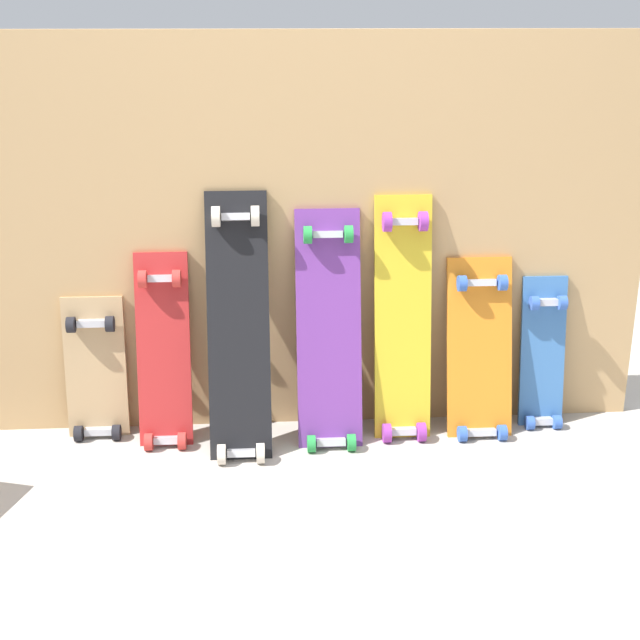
% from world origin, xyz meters
% --- Properties ---
extents(ground_plane, '(12.00, 12.00, 0.00)m').
position_xyz_m(ground_plane, '(0.00, 0.00, 0.00)').
color(ground_plane, '#B2AAA0').
extents(plywood_wall_panel, '(2.36, 0.04, 1.40)m').
position_xyz_m(plywood_wall_panel, '(0.00, 0.07, 0.70)').
color(plywood_wall_panel, tan).
rests_on(plywood_wall_panel, ground).
extents(skateboard_natural, '(0.22, 0.13, 0.58)m').
position_xyz_m(skateboard_natural, '(-0.80, 0.00, 0.22)').
color(skateboard_natural, tan).
rests_on(skateboard_natural, ground).
extents(skateboard_red, '(0.19, 0.22, 0.74)m').
position_xyz_m(skateboard_red, '(-0.55, -0.05, 0.30)').
color(skateboard_red, '#B22626').
rests_on(skateboard_red, ground).
extents(skateboard_black, '(0.21, 0.35, 0.95)m').
position_xyz_m(skateboard_black, '(-0.28, -0.11, 0.41)').
color(skateboard_black, black).
rests_on(skateboard_black, ground).
extents(skateboard_purple, '(0.23, 0.28, 0.88)m').
position_xyz_m(skateboard_purple, '(0.03, -0.07, 0.37)').
color(skateboard_purple, '#6B338C').
rests_on(skateboard_purple, ground).
extents(skateboard_yellow, '(0.20, 0.22, 0.92)m').
position_xyz_m(skateboard_yellow, '(0.30, -0.04, 0.40)').
color(skateboard_yellow, gold).
rests_on(skateboard_yellow, ground).
extents(skateboard_orange, '(0.23, 0.23, 0.70)m').
position_xyz_m(skateboard_orange, '(0.58, -0.05, 0.28)').
color(skateboard_orange, orange).
rests_on(skateboard_orange, ground).
extents(skateboard_blue, '(0.16, 0.15, 0.62)m').
position_xyz_m(skateboard_blue, '(0.83, -0.01, 0.24)').
color(skateboard_blue, '#386BAD').
rests_on(skateboard_blue, ground).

